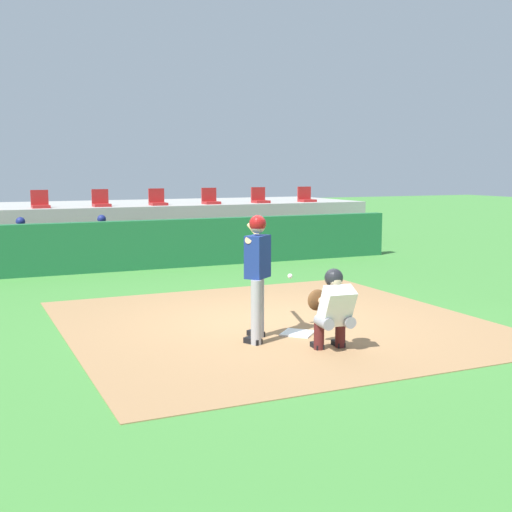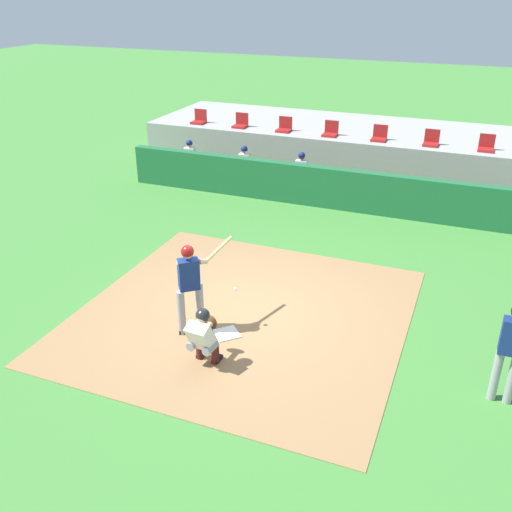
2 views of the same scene
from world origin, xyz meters
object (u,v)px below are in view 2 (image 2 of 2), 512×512
object	(u,v)px
stadium_seat_3	(331,132)
batter_at_plate	(190,282)
stadium_seat_0	(199,119)
stadium_seat_1	(241,123)
stadium_seat_5	(431,141)
stadium_seat_4	(379,136)
stadium_seat_6	(486,146)
dugout_player_1	(243,166)
on_deck_batter	(511,348)
catcher_crouched	(204,334)
home_plate	(227,334)
stadium_seat_2	(284,127)
dugout_player_0	(188,159)
dugout_player_2	(300,173)

from	to	relation	value
stadium_seat_3	batter_at_plate	bearing A→B (deg)	-89.31
stadium_seat_0	stadium_seat_1	bearing A→B (deg)	0.00
stadium_seat_3	stadium_seat_5	bearing A→B (deg)	0.00
stadium_seat_4	stadium_seat_5	bearing A→B (deg)	0.00
stadium_seat_0	stadium_seat_4	world-z (taller)	same
stadium_seat_1	stadium_seat_6	xyz separation A→B (m)	(8.13, 0.00, 0.00)
dugout_player_1	stadium_seat_5	xyz separation A→B (m)	(5.56, 2.03, 0.86)
batter_at_plate	on_deck_batter	distance (m)	5.57
stadium_seat_5	stadium_seat_6	xyz separation A→B (m)	(1.63, 0.00, 0.00)
stadium_seat_1	catcher_crouched	bearing A→B (deg)	-69.92
home_plate	stadium_seat_2	world-z (taller)	stadium_seat_2
stadium_seat_4	stadium_seat_6	size ratio (longest dim) A/B	1.00
batter_at_plate	stadium_seat_3	size ratio (longest dim) A/B	3.76
home_plate	catcher_crouched	bearing A→B (deg)	-89.35
home_plate	stadium_seat_0	world-z (taller)	stadium_seat_0
stadium_seat_3	stadium_seat_5	size ratio (longest dim) A/B	1.00
stadium_seat_5	catcher_crouched	bearing A→B (deg)	-102.28
stadium_seat_2	stadium_seat_5	bearing A→B (deg)	0.00
catcher_crouched	dugout_player_1	bearing A→B (deg)	108.98
catcher_crouched	stadium_seat_0	distance (m)	12.55
dugout_player_0	stadium_seat_1	xyz separation A→B (m)	(1.05, 2.03, 0.86)
on_deck_batter	stadium_seat_4	xyz separation A→B (m)	(-4.07, 10.26, 0.51)
home_plate	batter_at_plate	bearing A→B (deg)	-174.27
dugout_player_1	stadium_seat_1	distance (m)	2.40
on_deck_batter	stadium_seat_0	xyz separation A→B (m)	(-10.57, 10.26, 0.51)
stadium_seat_2	catcher_crouched	bearing A→B (deg)	-77.61
dugout_player_0	stadium_seat_5	bearing A→B (deg)	15.09
catcher_crouched	batter_at_plate	bearing A→B (deg)	128.02
dugout_player_0	batter_at_plate	bearing A→B (deg)	-61.71
stadium_seat_5	stadium_seat_1	bearing A→B (deg)	180.00
on_deck_batter	stadium_seat_1	xyz separation A→B (m)	(-8.94, 10.26, 0.51)
catcher_crouched	dugout_player_2	world-z (taller)	dugout_player_2
stadium_seat_4	stadium_seat_5	size ratio (longest dim) A/B	1.00
stadium_seat_4	stadium_seat_5	distance (m)	1.62
on_deck_batter	home_plate	bearing A→B (deg)	179.05
stadium_seat_0	stadium_seat_1	world-z (taller)	same
batter_at_plate	stadium_seat_0	bearing A→B (deg)	116.00
catcher_crouched	dugout_player_0	distance (m)	10.45
stadium_seat_0	dugout_player_2	bearing A→B (deg)	-24.35
dugout_player_1	stadium_seat_2	world-z (taller)	stadium_seat_2
home_plate	stadium_seat_4	bearing A→B (deg)	85.44
dugout_player_2	stadium_seat_1	distance (m)	3.62
dugout_player_2	stadium_seat_0	distance (m)	5.01
on_deck_batter	stadium_seat_3	bearing A→B (deg)	119.02
on_deck_batter	stadium_seat_5	xyz separation A→B (m)	(-2.44, 10.26, 0.51)
batter_at_plate	stadium_seat_0	xyz separation A→B (m)	(-5.00, 10.25, 0.50)
on_deck_batter	stadium_seat_1	size ratio (longest dim) A/B	3.72
stadium_seat_2	stadium_seat_6	bearing A→B (deg)	0.00
stadium_seat_0	stadium_seat_5	xyz separation A→B (m)	(8.12, 0.00, 0.00)
home_plate	stadium_seat_3	xyz separation A→B (m)	(-0.81, 10.18, 1.51)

